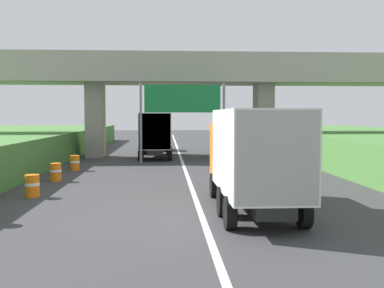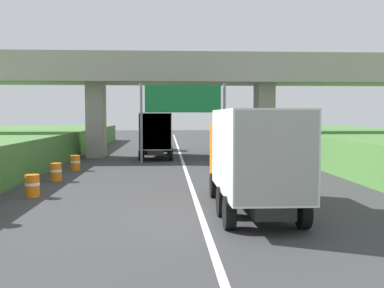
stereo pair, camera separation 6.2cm
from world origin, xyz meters
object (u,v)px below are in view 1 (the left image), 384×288
object	(u,v)px
overhead_highway_sign	(182,104)
truck_black	(246,133)
truck_yellow	(156,133)
construction_barrel_5	(75,163)
car_blue	(158,141)
truck_orange	(252,155)
construction_barrel_3	(32,186)
construction_barrel_4	(56,172)

from	to	relation	value
overhead_highway_sign	truck_black	distance (m)	5.93
truck_yellow	construction_barrel_5	xyz separation A→B (m)	(-4.62, -7.83, -1.47)
truck_black	truck_yellow	size ratio (longest dim) A/B	1.00
construction_barrel_5	car_blue	bearing A→B (deg)	73.28
car_blue	truck_orange	bearing A→B (deg)	-82.36
overhead_highway_sign	truck_black	world-z (taller)	overhead_highway_sign
construction_barrel_5	truck_black	bearing A→B (deg)	30.03
overhead_highway_sign	construction_barrel_3	xyz separation A→B (m)	(-6.47, -12.69, -3.59)
construction_barrel_3	construction_barrel_4	size ratio (longest dim) A/B	1.00
truck_yellow	construction_barrel_4	size ratio (longest dim) A/B	8.11
construction_barrel_4	overhead_highway_sign	bearing A→B (deg)	51.64
truck_yellow	construction_barrel_3	world-z (taller)	truck_yellow
truck_yellow	car_blue	size ratio (longest dim) A/B	1.78
overhead_highway_sign	truck_black	xyz separation A→B (m)	(4.89, 2.61, -2.11)
overhead_highway_sign	construction_barrel_4	xyz separation A→B (m)	(-6.61, -8.35, -3.59)
truck_orange	car_blue	xyz separation A→B (m)	(-3.66, 27.29, -1.08)
car_blue	construction_barrel_3	distance (m)	24.47
overhead_highway_sign	car_blue	bearing A→B (deg)	99.62
truck_yellow	construction_barrel_5	size ratio (longest dim) A/B	8.11
car_blue	construction_barrel_4	distance (m)	20.24
construction_barrel_4	construction_barrel_3	bearing A→B (deg)	-88.28
truck_black	truck_yellow	bearing A→B (deg)	169.79
overhead_highway_sign	truck_yellow	xyz separation A→B (m)	(-1.92, 3.83, -2.11)
construction_barrel_3	construction_barrel_5	distance (m)	8.70
truck_yellow	construction_barrel_3	bearing A→B (deg)	-105.42
construction_barrel_3	truck_orange	bearing A→B (deg)	-21.59
truck_black	car_blue	size ratio (longest dim) A/B	1.78
truck_orange	construction_barrel_3	bearing A→B (deg)	158.41
truck_black	truck_orange	xyz separation A→B (m)	(-3.15, -18.55, 0.00)
overhead_highway_sign	truck_black	size ratio (longest dim) A/B	0.81
truck_yellow	truck_black	bearing A→B (deg)	-10.21
construction_barrel_4	construction_barrel_5	xyz separation A→B (m)	(0.07, 4.35, 0.00)
overhead_highway_sign	construction_barrel_3	distance (m)	14.69
truck_orange	construction_barrel_4	bearing A→B (deg)	137.68
truck_yellow	construction_barrel_3	xyz separation A→B (m)	(-4.56, -16.53, -1.47)
truck_black	truck_yellow	distance (m)	6.92
overhead_highway_sign	construction_barrel_3	size ratio (longest dim) A/B	6.53
truck_black	construction_barrel_5	size ratio (longest dim) A/B	8.11
overhead_highway_sign	truck_orange	distance (m)	16.18
overhead_highway_sign	construction_barrel_3	bearing A→B (deg)	-117.03
truck_black	construction_barrel_5	bearing A→B (deg)	-149.97
construction_barrel_3	overhead_highway_sign	bearing A→B (deg)	62.97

